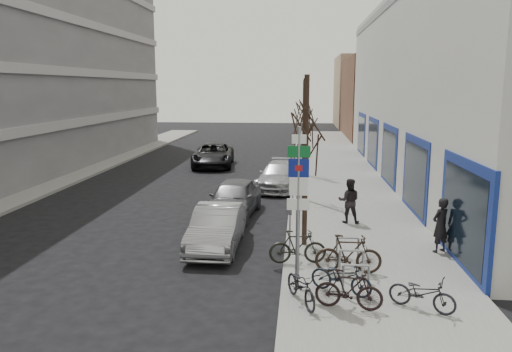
% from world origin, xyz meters
% --- Properties ---
extents(ground, '(120.00, 120.00, 0.00)m').
position_xyz_m(ground, '(0.00, 0.00, 0.00)').
color(ground, black).
rests_on(ground, ground).
extents(sidewalk_east, '(5.00, 70.00, 0.15)m').
position_xyz_m(sidewalk_east, '(4.50, 10.00, 0.07)').
color(sidewalk_east, slate).
rests_on(sidewalk_east, ground).
extents(sidewalk_west, '(3.00, 70.00, 0.15)m').
position_xyz_m(sidewalk_west, '(-11.00, 10.00, 0.07)').
color(sidewalk_west, slate).
rests_on(sidewalk_west, ground).
extents(brick_building_far, '(12.00, 14.00, 8.00)m').
position_xyz_m(brick_building_far, '(13.00, 40.00, 4.00)').
color(brick_building_far, brown).
rests_on(brick_building_far, ground).
extents(tan_building_far, '(13.00, 12.00, 9.00)m').
position_xyz_m(tan_building_far, '(13.50, 55.00, 4.50)').
color(tan_building_far, '#937A5B').
rests_on(tan_building_far, ground).
extents(highway_sign_pole, '(0.55, 0.10, 4.20)m').
position_xyz_m(highway_sign_pole, '(2.40, -0.01, 2.46)').
color(highway_sign_pole, gray).
rests_on(highway_sign_pole, ground).
extents(bike_rack, '(0.66, 2.26, 0.83)m').
position_xyz_m(bike_rack, '(3.80, 0.60, 0.66)').
color(bike_rack, gray).
rests_on(bike_rack, sidewalk_east).
extents(tree_near, '(1.80, 1.80, 5.50)m').
position_xyz_m(tree_near, '(2.60, 3.50, 4.10)').
color(tree_near, black).
rests_on(tree_near, ground).
extents(tree_mid, '(1.80, 1.80, 5.50)m').
position_xyz_m(tree_mid, '(2.60, 10.00, 4.10)').
color(tree_mid, black).
rests_on(tree_mid, ground).
extents(tree_far, '(1.80, 1.80, 5.50)m').
position_xyz_m(tree_far, '(2.60, 16.50, 4.10)').
color(tree_far, black).
rests_on(tree_far, ground).
extents(meter_front, '(0.10, 0.08, 1.27)m').
position_xyz_m(meter_front, '(2.15, 3.00, 0.92)').
color(meter_front, gray).
rests_on(meter_front, sidewalk_east).
extents(meter_mid, '(0.10, 0.08, 1.27)m').
position_xyz_m(meter_mid, '(2.15, 8.50, 0.92)').
color(meter_mid, gray).
rests_on(meter_mid, sidewalk_east).
extents(meter_back, '(0.10, 0.08, 1.27)m').
position_xyz_m(meter_back, '(2.15, 14.00, 0.92)').
color(meter_back, gray).
rests_on(meter_back, sidewalk_east).
extents(bike_near_left, '(1.06, 1.64, 0.96)m').
position_xyz_m(bike_near_left, '(2.51, -0.93, 0.63)').
color(bike_near_left, black).
rests_on(bike_near_left, sidewalk_east).
extents(bike_near_right, '(1.61, 0.72, 0.94)m').
position_xyz_m(bike_near_right, '(3.58, -1.15, 0.62)').
color(bike_near_right, black).
rests_on(bike_near_right, sidewalk_east).
extents(bike_mid_curb, '(1.63, 1.14, 0.97)m').
position_xyz_m(bike_mid_curb, '(3.48, -0.27, 0.63)').
color(bike_mid_curb, black).
rests_on(bike_mid_curb, sidewalk_east).
extents(bike_mid_inner, '(1.70, 0.69, 1.00)m').
position_xyz_m(bike_mid_inner, '(2.40, 1.72, 0.65)').
color(bike_mid_inner, black).
rests_on(bike_mid_inner, sidewalk_east).
extents(bike_far_curb, '(1.55, 1.12, 0.92)m').
position_xyz_m(bike_far_curb, '(5.22, -1.04, 0.61)').
color(bike_far_curb, black).
rests_on(bike_far_curb, sidewalk_east).
extents(bike_far_inner, '(1.81, 0.55, 1.10)m').
position_xyz_m(bike_far_inner, '(3.77, 1.08, 0.70)').
color(bike_far_inner, black).
rests_on(bike_far_inner, sidewalk_east).
extents(parked_car_front, '(1.44, 4.13, 1.36)m').
position_xyz_m(parked_car_front, '(-0.20, 3.33, 0.68)').
color(parked_car_front, '#96959A').
rests_on(parked_car_front, ground).
extents(parked_car_mid, '(2.12, 4.44, 1.47)m').
position_xyz_m(parked_car_mid, '(-0.20, 7.44, 0.73)').
color(parked_car_mid, '#535459').
rests_on(parked_car_mid, ground).
extents(parked_car_back, '(2.48, 4.87, 1.35)m').
position_xyz_m(parked_car_back, '(1.40, 12.99, 0.68)').
color(parked_car_back, '#A7A7AC').
rests_on(parked_car_back, ground).
extents(lane_car, '(2.96, 5.59, 1.50)m').
position_xyz_m(lane_car, '(-3.22, 19.87, 0.75)').
color(lane_car, black).
rests_on(lane_car, ground).
extents(pedestrian_near, '(0.74, 0.69, 1.69)m').
position_xyz_m(pedestrian_near, '(6.70, 3.12, 0.99)').
color(pedestrian_near, black).
rests_on(pedestrian_near, sidewalk_east).
extents(pedestrian_far, '(0.65, 0.47, 1.68)m').
position_xyz_m(pedestrian_far, '(4.25, 6.25, 0.99)').
color(pedestrian_far, black).
rests_on(pedestrian_far, sidewalk_east).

